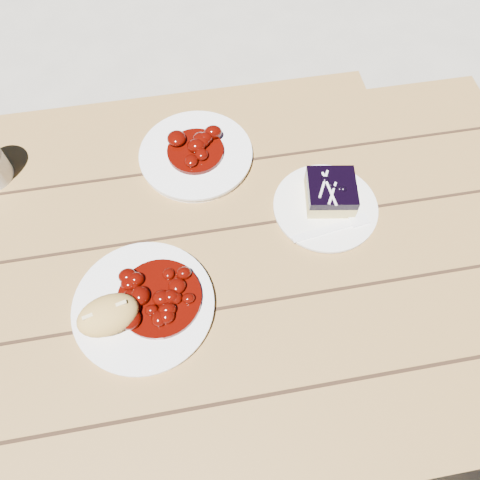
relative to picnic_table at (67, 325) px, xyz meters
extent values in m
plane|color=#9B978C|center=(0.00, 0.00, -0.59)|extent=(60.00, 60.00, 0.00)
cube|color=brown|center=(0.00, 0.00, 0.14)|extent=(2.00, 0.80, 0.05)
cube|color=brown|center=(0.88, -0.32, -0.24)|extent=(0.07, 0.07, 0.70)
cube|color=brown|center=(0.88, 0.32, -0.24)|extent=(0.07, 0.07, 0.70)
cube|color=brown|center=(0.00, 0.65, -0.15)|extent=(1.80, 0.25, 0.04)
cube|color=brown|center=(0.80, 0.65, -0.38)|extent=(0.06, 0.06, 0.42)
cylinder|color=white|center=(0.19, -0.06, 0.17)|extent=(0.24, 0.24, 0.02)
ellipsoid|color=tan|center=(0.13, -0.08, 0.20)|extent=(0.12, 0.09, 0.05)
cylinder|color=white|center=(0.56, 0.09, 0.17)|extent=(0.20, 0.20, 0.01)
cube|color=#D9C676|center=(0.57, 0.11, 0.19)|extent=(0.11, 0.11, 0.03)
cube|color=black|center=(0.57, 0.11, 0.21)|extent=(0.11, 0.11, 0.02)
cylinder|color=white|center=(0.32, 0.27, 0.17)|extent=(0.23, 0.23, 0.02)
camera|label=1|loc=(0.30, -0.38, 0.94)|focal=35.00mm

